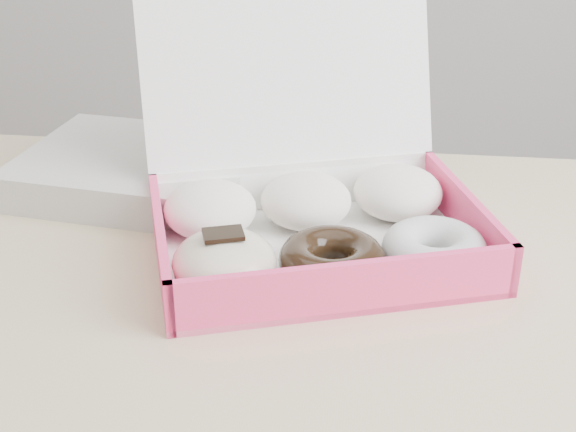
# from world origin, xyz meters

# --- Properties ---
(table) EXTENTS (1.20, 0.80, 0.75)m
(table) POSITION_xyz_m (0.00, 0.00, 0.67)
(table) COLOR #CCB486
(table) RESTS_ON ground
(donut_box) EXTENTS (0.38, 0.37, 0.22)m
(donut_box) POSITION_xyz_m (-0.01, 0.14, 0.79)
(donut_box) COLOR white
(donut_box) RESTS_ON table
(newspapers) EXTENTS (0.29, 0.24, 0.04)m
(newspapers) POSITION_xyz_m (-0.21, 0.26, 0.77)
(newspapers) COLOR silver
(newspapers) RESTS_ON table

